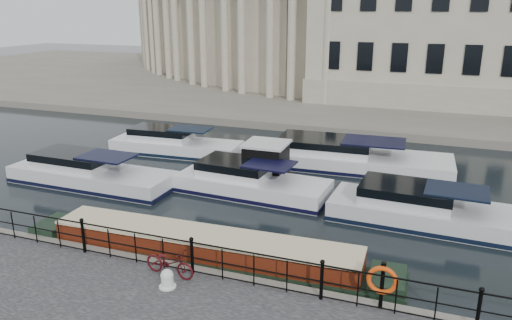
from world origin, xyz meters
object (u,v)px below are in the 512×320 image
(bicycle, at_px, (170,262))
(life_ring_post, at_px, (382,281))
(mooring_bollard, at_px, (167,279))
(harbour_hut, at_px, (266,165))
(narrowboat, at_px, (203,256))

(bicycle, bearing_deg, life_ring_post, -80.13)
(bicycle, relative_size, mooring_bollard, 2.98)
(bicycle, distance_m, harbour_hut, 10.10)
(life_ring_post, distance_m, harbour_hut, 11.72)
(bicycle, xyz_separation_m, life_ring_post, (6.19, 0.42, 0.41))
(mooring_bollard, xyz_separation_m, narrowboat, (-0.01, 2.37, -0.45))
(mooring_bollard, height_order, harbour_hut, harbour_hut)
(bicycle, bearing_deg, narrowboat, -1.85)
(life_ring_post, height_order, narrowboat, life_ring_post)
(bicycle, height_order, mooring_bollard, bicycle)
(harbour_hut, bearing_deg, bicycle, -88.72)
(life_ring_post, xyz_separation_m, narrowboat, (-5.95, 1.35, -1.04))
(bicycle, distance_m, narrowboat, 1.89)
(mooring_bollard, relative_size, narrowboat, 0.04)
(life_ring_post, relative_size, harbour_hut, 0.48)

